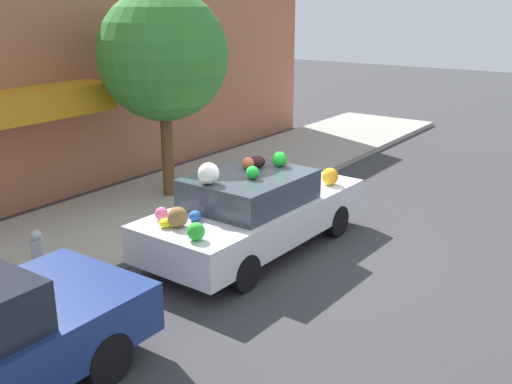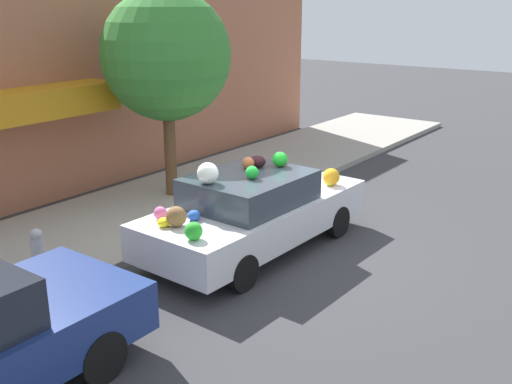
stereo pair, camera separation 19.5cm
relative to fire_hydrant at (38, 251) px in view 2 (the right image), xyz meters
name	(u,v)px [view 2 (the right image)]	position (x,y,z in m)	size (l,w,h in m)	color
ground_plane	(252,247)	(2.91, -1.79, -0.48)	(60.00, 60.00, 0.00)	#38383A
sidewalk_curb	(142,212)	(2.91, 0.91, -0.41)	(24.00, 3.20, 0.14)	#9E998E
building_facade	(58,81)	(2.84, 3.12, 1.98)	(18.00, 1.20, 4.95)	#B26B4C
street_tree	(166,56)	(3.95, 1.10, 2.51)	(2.58, 2.58, 4.16)	brown
fire_hydrant	(38,251)	(0.00, 0.00, 0.00)	(0.20, 0.20, 0.70)	#B2B2B7
art_car	(254,210)	(2.87, -1.88, 0.23)	(4.36, 1.86, 1.68)	silver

